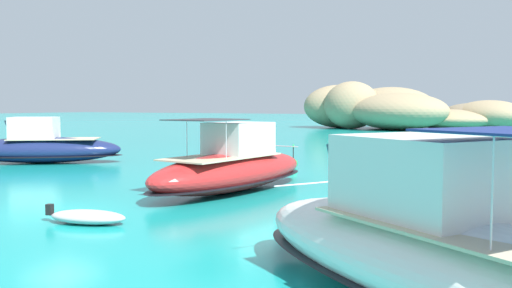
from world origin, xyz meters
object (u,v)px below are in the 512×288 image
motorboat_red (233,168)px  dinghy_tender (88,217)px  motorboat_navy (42,148)px  islet_large (381,109)px  motorboat_white (441,252)px  channel_buoy (293,163)px  islet_small (469,117)px

motorboat_red → dinghy_tender: (-0.69, -8.12, -0.80)m
motorboat_navy → dinghy_tender: 20.65m
motorboat_navy → motorboat_red: (17.12, -4.36, 0.01)m
islet_large → motorboat_white: bearing=-74.0°
motorboat_red → channel_buoy: bearing=97.4°
islet_small → motorboat_navy: 68.77m
islet_small → dinghy_tender: 78.71m
islet_small → channel_buoy: bearing=-92.6°
motorboat_white → motorboat_navy: bearing=151.7°
islet_large → islet_small: size_ratio=1.23×
motorboat_white → dinghy_tender: size_ratio=3.83×
islet_small → motorboat_white: bearing=-83.6°
motorboat_red → motorboat_white: 15.04m
islet_large → islet_small: islet_large is taller
islet_large → motorboat_navy: size_ratio=2.68×
dinghy_tender → islet_large: bearing=98.1°
islet_small → motorboat_white: islet_small is taller
islet_large → motorboat_red: islet_large is taller
islet_small → dinghy_tender: islet_small is taller
islet_small → motorboat_navy: size_ratio=2.17×
motorboat_white → channel_buoy: 23.24m
dinghy_tender → motorboat_red: bearing=85.2°
motorboat_navy → motorboat_red: 17.66m
dinghy_tender → channel_buoy: channel_buoy is taller
islet_large → motorboat_white: (21.92, -76.64, -2.10)m
dinghy_tender → channel_buoy: size_ratio=1.94×
channel_buoy → motorboat_red: bearing=-82.6°
dinghy_tender → channel_buoy: bearing=91.7°
motorboat_red → channel_buoy: size_ratio=7.19×
motorboat_white → dinghy_tender: (-11.37, 2.47, -0.86)m
islet_small → channel_buoy: size_ratio=15.03×
motorboat_red → motorboat_white: (10.68, -10.59, 0.06)m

